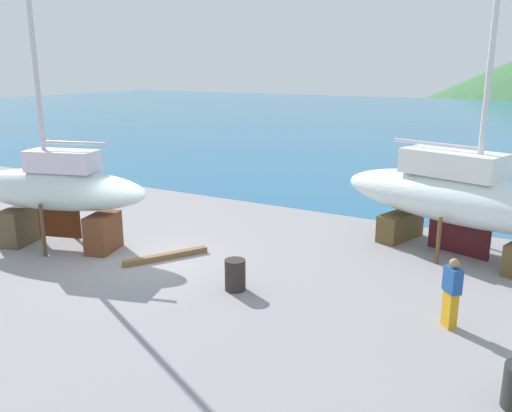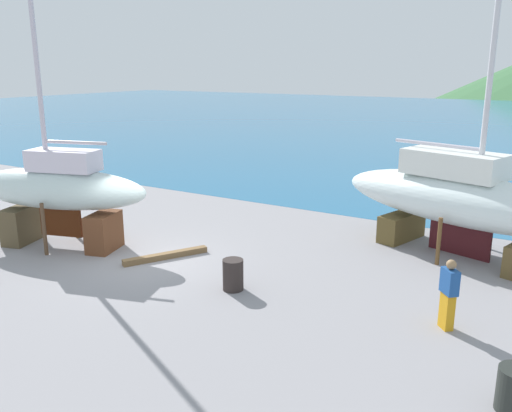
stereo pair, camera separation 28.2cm
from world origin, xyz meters
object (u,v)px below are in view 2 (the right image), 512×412
at_px(worker, 449,293).
at_px(barrel_by_slipway, 233,275).
at_px(sailboat_large_starboard, 59,190).
at_px(sailboat_mid_port, 462,199).

bearing_deg(worker, barrel_by_slipway, -34.14).
bearing_deg(barrel_by_slipway, sailboat_large_starboard, 179.33).
height_order(sailboat_large_starboard, barrel_by_slipway, sailboat_large_starboard).
xyz_separation_m(sailboat_large_starboard, worker, (11.88, 0.58, -1.02)).
bearing_deg(sailboat_mid_port, worker, -65.14).
relative_size(sailboat_mid_port, sailboat_large_starboard, 1.14).
height_order(worker, barrel_by_slipway, worker).
bearing_deg(worker, sailboat_mid_port, -122.95).
xyz_separation_m(sailboat_large_starboard, barrel_by_slipway, (6.65, -0.08, -1.45)).
bearing_deg(sailboat_large_starboard, barrel_by_slipway, 162.77).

